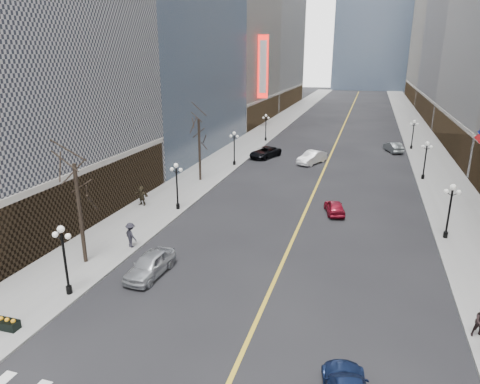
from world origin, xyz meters
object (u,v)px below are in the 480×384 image
Objects in this scene: streetlamp_west_0 at (64,253)px; streetlamp_west_1 at (177,181)px; car_sb_far at (393,147)px; car_nb_near at (150,264)px; streetlamp_east_1 at (450,206)px; streetlamp_west_2 at (234,145)px; car_nb_far at (265,152)px; streetlamp_east_2 at (426,156)px; streetlamp_east_3 at (413,131)px; streetlamp_west_3 at (266,125)px; car_sb_mid at (334,207)px; car_nb_mid at (312,158)px.

streetlamp_west_0 and streetlamp_west_1 have the same top height.
car_nb_near is at bearing 50.33° from car_sb_far.
streetlamp_west_2 is at bearing 142.67° from streetlamp_east_1.
streetlamp_west_2 is 6.99m from car_nb_far.
car_sb_far is at bearing 100.40° from streetlamp_east_2.
streetlamp_west_0 is 40.19m from car_nb_far.
streetlamp_east_3 is 0.97× the size of car_sb_far.
streetlamp_east_3 is (0.00, 18.00, 0.00)m from streetlamp_east_2.
streetlamp_west_1 is (-23.60, -18.00, 0.00)m from streetlamp_east_2.
car_nb_far is (-20.80, -11.96, -2.13)m from streetlamp_east_3.
car_nb_near is (3.58, 3.79, -2.11)m from streetlamp_west_0.
streetlamp_west_3 is 12.47m from car_nb_far.
car_nb_near is (3.58, -30.21, -2.11)m from streetlamp_west_2.
streetlamp_east_3 is at bearing -120.05° from car_sb_mid.
car_sb_far is (18.00, 9.22, -0.00)m from car_nb_far.
streetlamp_west_2 is at bearing 90.00° from streetlamp_west_1.
streetlamp_west_0 is 1.00× the size of streetlamp_west_3.
streetlamp_east_1 is 23.60m from streetlamp_west_1.
streetlamp_east_2 reaches higher than car_nb_far.
car_sb_far is at bearing 94.81° from streetlamp_east_1.
car_nb_far reaches higher than car_sb_mid.
streetlamp_east_3 is 0.81× the size of car_nb_far.
streetlamp_west_0 is 24.29m from car_sb_mid.
streetlamp_east_3 is 23.60m from streetlamp_west_3.
streetlamp_west_1 is at bearing 109.40° from car_nb_near.
streetlamp_east_3 is at bearing 37.33° from streetlamp_west_2.
car_sb_far is (6.33, 29.87, 0.11)m from car_sb_mid.
car_nb_near reaches higher than car_nb_far.
car_nb_far is (-20.80, 6.04, -2.13)m from streetlamp_east_2.
streetlamp_west_0 is at bearing -73.80° from car_nb_far.
streetlamp_west_0 is 16.00m from streetlamp_west_1.
streetlamp_west_2 is (-23.60, -18.00, 0.00)m from streetlamp_east_3.
streetlamp_west_0 is at bearing -90.00° from streetlamp_west_1.
streetlamp_west_0 is at bearing -145.86° from streetlamp_east_1.
streetlamp_east_1 is at bearing -90.00° from streetlamp_east_3.
streetlamp_west_3 is at bearing 142.67° from streetlamp_east_2.
car_nb_mid is at bearing -54.37° from streetlamp_west_3.
streetlamp_west_1 is at bearing -89.61° from car_nb_mid.
car_nb_mid is at bearing 121.72° from streetlamp_east_1.
car_nb_near is 1.20× the size of car_sb_mid.
streetlamp_east_2 is 14.61m from car_nb_mid.
streetlamp_west_2 and streetlamp_west_3 have the same top height.
car_sb_mid is at bearing -105.64° from streetlamp_east_3.
streetlamp_east_2 is 1.00× the size of streetlamp_west_2.
car_sb_far is (20.80, -2.74, -2.13)m from streetlamp_west_3.
streetlamp_east_3 is at bearing 50.10° from car_nb_far.
streetlamp_east_1 is at bearing 0.00° from streetlamp_west_1.
car_sb_far is (-2.80, 33.26, -2.13)m from streetlamp_east_1.
streetlamp_west_0 is at bearing 48.18° from car_sb_far.
car_nb_near is (-20.02, -30.21, -2.11)m from streetlamp_east_2.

